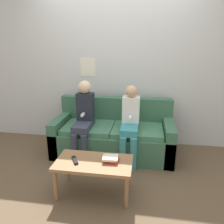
% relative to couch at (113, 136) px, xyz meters
% --- Properties ---
extents(ground_plane, '(10.00, 10.00, 0.00)m').
position_rel_couch_xyz_m(ground_plane, '(0.00, -0.50, -0.28)').
color(ground_plane, brown).
extents(wall_back, '(8.00, 0.06, 2.60)m').
position_rel_couch_xyz_m(wall_back, '(-0.00, 0.48, 1.02)').
color(wall_back, silver).
rests_on(wall_back, ground_plane).
extents(couch, '(1.77, 0.77, 0.81)m').
position_rel_couch_xyz_m(couch, '(0.00, 0.00, 0.00)').
color(couch, '#38664C').
rests_on(couch, ground_plane).
extents(coffee_table, '(0.84, 0.45, 0.40)m').
position_rel_couch_xyz_m(coffee_table, '(-0.07, -1.00, 0.07)').
color(coffee_table, '#8E6642').
rests_on(coffee_table, ground_plane).
extents(person_left, '(0.24, 0.54, 1.12)m').
position_rel_couch_xyz_m(person_left, '(-0.41, -0.17, 0.36)').
color(person_left, '#33384C').
rests_on(person_left, ground_plane).
extents(person_right, '(0.24, 0.54, 1.08)m').
position_rel_couch_xyz_m(person_right, '(0.26, -0.18, 0.32)').
color(person_right, teal).
rests_on(person_right, ground_plane).
extents(tv_remote, '(0.12, 0.17, 0.02)m').
position_rel_couch_xyz_m(tv_remote, '(-0.27, -1.02, 0.13)').
color(tv_remote, black).
rests_on(tv_remote, coffee_table).
extents(book_stack, '(0.18, 0.15, 0.05)m').
position_rel_couch_xyz_m(book_stack, '(0.11, -0.97, 0.15)').
color(book_stack, red).
rests_on(book_stack, coffee_table).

